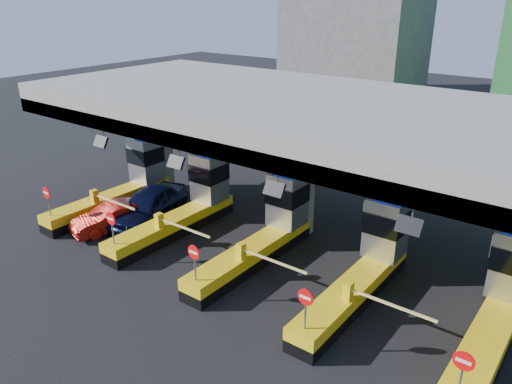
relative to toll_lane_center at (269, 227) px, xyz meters
The scene contains 10 objects.
ground 1.42m from the toll_lane_center, 90.42° to the right, with size 120.00×120.00×0.00m, color black.
toll_canopy 5.40m from the toll_lane_center, 90.02° to the left, with size 28.00×12.09×7.00m.
toll_lane_far_left 10.00m from the toll_lane_center, behind, with size 4.43×8.00×4.16m.
toll_lane_left 5.00m from the toll_lane_center, behind, with size 4.43×8.00×4.16m.
toll_lane_center is the anchor object (origin of this frame).
toll_lane_right 5.00m from the toll_lane_center, ahead, with size 4.43×8.00×4.16m.
toll_lane_far_right 10.00m from the toll_lane_center, ahead, with size 4.43×8.00×4.16m.
bg_building_concrete 39.11m from the toll_lane_center, 111.40° to the left, with size 14.00×10.00×18.00m, color #4C4C49.
van 7.24m from the toll_lane_center, behind, with size 2.16×5.37×1.83m, color black.
red_car 8.41m from the toll_lane_center, 161.13° to the right, with size 1.47×4.20×1.38m, color maroon.
Camera 1 is at (12.00, -16.57, 11.52)m, focal length 35.00 mm.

